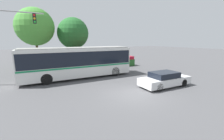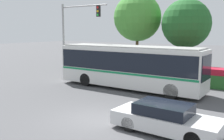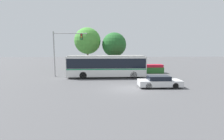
{
  "view_description": "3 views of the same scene",
  "coord_description": "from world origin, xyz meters",
  "views": [
    {
      "loc": [
        -6.42,
        -8.31,
        3.89
      ],
      "look_at": [
        0.09,
        3.45,
        1.22
      ],
      "focal_mm": 24.05,
      "sensor_mm": 36.0,
      "label": 1
    },
    {
      "loc": [
        7.45,
        -9.64,
        4.29
      ],
      "look_at": [
        -1.04,
        3.14,
        1.95
      ],
      "focal_mm": 41.55,
      "sensor_mm": 36.0,
      "label": 2
    },
    {
      "loc": [
        -2.53,
        -16.44,
        4.08
      ],
      "look_at": [
        -1.44,
        2.97,
        1.58
      ],
      "focal_mm": 25.99,
      "sensor_mm": 36.0,
      "label": 3
    }
  ],
  "objects": [
    {
      "name": "flowering_hedge",
      "position": [
        2.69,
        10.82,
        0.72
      ],
      "size": [
        10.2,
        1.45,
        1.47
      ],
      "color": "#286028",
      "rests_on": "ground"
    },
    {
      "name": "ground_plane",
      "position": [
        0.0,
        0.0,
        0.0
      ],
      "size": [
        140.0,
        140.0,
        0.0
      ],
      "primitive_type": "plane",
      "color": "#4C4C4F"
    },
    {
      "name": "street_tree_left",
      "position": [
        -5.39,
        14.44,
        5.62
      ],
      "size": [
        4.9,
        4.9,
        8.08
      ],
      "color": "brown",
      "rests_on": "ground"
    },
    {
      "name": "city_bus",
      "position": [
        -2.01,
        6.86,
        1.81
      ],
      "size": [
        11.2,
        2.65,
        3.19
      ],
      "rotation": [
        0.0,
        0.0,
        -0.01
      ],
      "color": "silver",
      "rests_on": "ground"
    },
    {
      "name": "sedan_foreground",
      "position": [
        3.51,
        0.36,
        0.61
      ],
      "size": [
        4.58,
        1.9,
        1.27
      ],
      "rotation": [
        0.0,
        0.0,
        -0.03
      ],
      "color": "silver",
      "rests_on": "ground"
    },
    {
      "name": "traffic_light_pole",
      "position": [
        -8.52,
        8.06,
        4.4
      ],
      "size": [
        4.99,
        0.24,
        6.68
      ],
      "color": "gray",
      "rests_on": "ground"
    },
    {
      "name": "street_tree_centre",
      "position": [
        -0.37,
        14.65,
        4.92
      ],
      "size": [
        4.59,
        4.59,
        7.23
      ],
      "color": "brown",
      "rests_on": "ground"
    }
  ]
}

